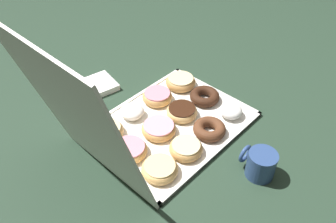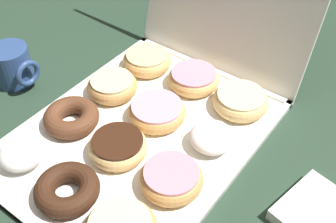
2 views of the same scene
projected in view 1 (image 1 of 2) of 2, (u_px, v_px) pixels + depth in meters
ground_plane at (170, 126)px, 1.24m from camera, size 3.00×3.00×0.00m
donut_box at (170, 125)px, 1.24m from camera, size 0.41×0.54×0.01m
box_lid_open at (79, 121)px, 0.88m from camera, size 0.41×0.15×0.51m
powdered_filled_donut_0 at (231, 111)px, 1.25m from camera, size 0.08×0.08×0.04m
chocolate_cake_ring_donut_1 at (205, 96)px, 1.32m from camera, size 0.11×0.11×0.04m
glazed_ring_donut_2 at (181, 82)px, 1.39m from camera, size 0.12×0.12×0.04m
chocolate_cake_ring_donut_3 at (209, 129)px, 1.19m from camera, size 0.11×0.11×0.04m
chocolate_frosted_donut_4 at (182, 112)px, 1.25m from camera, size 0.11×0.11×0.04m
pink_frosted_donut_5 at (157, 96)px, 1.32m from camera, size 0.11×0.11×0.04m
glazed_ring_donut_6 at (186, 148)px, 1.12m from camera, size 0.11×0.11×0.04m
pink_frosted_donut_7 at (159, 129)px, 1.19m from camera, size 0.12×0.12×0.04m
powdered_filled_donut_8 at (132, 111)px, 1.25m from camera, size 0.09×0.09×0.04m
glazed_ring_donut_9 at (160, 169)px, 1.06m from camera, size 0.11×0.11×0.04m
pink_frosted_donut_10 at (130, 150)px, 1.12m from camera, size 0.11×0.11×0.04m
glazed_ring_donut_11 at (106, 131)px, 1.18m from camera, size 0.12×0.12×0.04m
coffee_mug at (260, 163)px, 1.05m from camera, size 0.11×0.09×0.09m
napkin_stack at (98, 85)px, 1.40m from camera, size 0.15×0.15×0.02m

